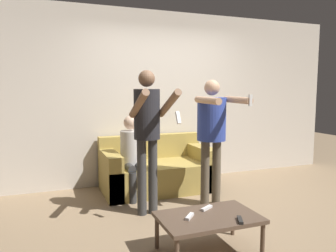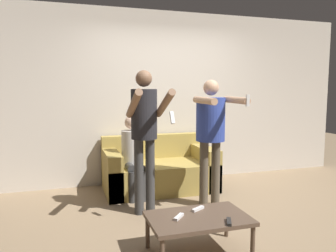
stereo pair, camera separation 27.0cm
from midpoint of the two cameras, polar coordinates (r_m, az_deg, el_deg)
ground_plane at (r=4.04m, az=8.22°, el=-15.11°), size 14.00×14.00×0.00m
wall_back at (r=5.27m, az=0.85°, el=5.01°), size 6.40×0.06×2.70m
couch at (r=4.90m, az=-0.01°, el=-7.86°), size 1.60×0.88×0.78m
person_standing_left at (r=3.79m, az=-2.05°, el=-0.02°), size 0.42×0.72×1.70m
person_standing_right at (r=4.10m, az=9.39°, el=-0.15°), size 0.48×0.72×1.60m
person_seated at (r=4.53m, az=-4.43°, el=-4.75°), size 0.29×0.52×1.12m
coffee_table at (r=3.07m, az=7.93°, el=-15.97°), size 0.90×0.57×0.35m
remote_near at (r=2.96m, az=13.26°, el=-15.94°), size 0.10×0.15×0.02m
remote_mid at (r=2.99m, az=4.57°, el=-15.53°), size 0.13×0.13×0.02m
remote_far at (r=3.19m, az=7.74°, el=-14.13°), size 0.15×0.11×0.02m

